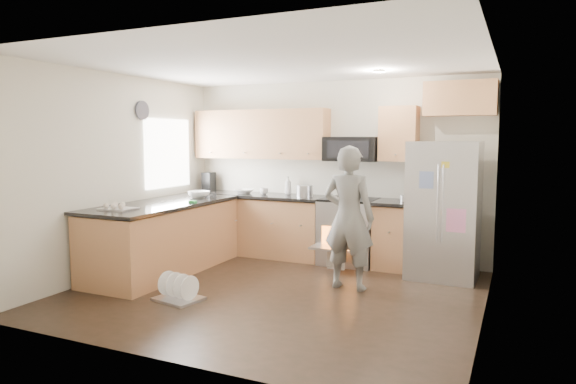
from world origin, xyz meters
The scene contains 8 objects.
ground centered at (0.00, 0.00, 0.00)m, with size 4.50×4.50×0.00m, color black.
room_shell centered at (-0.04, 0.02, 1.67)m, with size 4.54×4.04×2.62m.
back_cabinet_run centered at (-0.58, 1.75, 0.96)m, with size 4.45×0.64×2.50m.
peninsula centered at (-1.75, 0.25, 0.46)m, with size 0.96×2.36×1.02m.
stove_range centered at (0.35, 1.69, 0.68)m, with size 0.76×0.97×1.79m.
refrigerator centered at (1.67, 1.45, 0.87)m, with size 0.87×0.69×1.73m.
person centered at (0.72, 0.52, 0.84)m, with size 0.62×0.40×1.69m, color gray.
dish_rack centered at (-0.84, -0.68, 0.08)m, with size 0.55×0.47×0.30m.
Camera 1 is at (2.52, -5.17, 1.77)m, focal length 32.00 mm.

